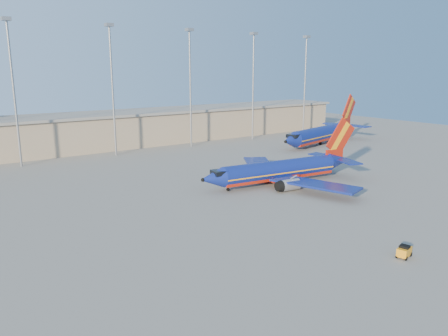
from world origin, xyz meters
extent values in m
plane|color=slate|center=(0.00, 0.00, 0.00)|extent=(220.00, 220.00, 0.00)
cube|color=gray|center=(10.00, 58.00, 4.00)|extent=(120.00, 15.00, 8.00)
cube|color=slate|center=(10.00, 58.00, 8.20)|extent=(122.00, 16.00, 0.60)
cylinder|color=gray|center=(-25.00, 46.00, 14.00)|extent=(0.44, 0.44, 28.00)
cube|color=gray|center=(-25.00, 46.00, 28.30)|extent=(1.60, 1.60, 0.70)
cylinder|color=gray|center=(-5.00, 46.00, 14.00)|extent=(0.44, 0.44, 28.00)
cube|color=gray|center=(-5.00, 46.00, 28.30)|extent=(1.60, 1.60, 0.70)
cylinder|color=gray|center=(15.00, 46.00, 14.00)|extent=(0.44, 0.44, 28.00)
cube|color=gray|center=(15.00, 46.00, 28.30)|extent=(1.60, 1.60, 0.70)
cylinder|color=gray|center=(35.00, 46.00, 14.00)|extent=(0.44, 0.44, 28.00)
cube|color=gray|center=(35.00, 46.00, 28.30)|extent=(1.60, 1.60, 0.70)
cylinder|color=gray|center=(55.00, 46.00, 14.00)|extent=(0.44, 0.44, 28.00)
cube|color=gray|center=(55.00, 46.00, 28.30)|extent=(1.60, 1.60, 0.70)
cylinder|color=navy|center=(7.63, 5.73, 2.41)|extent=(21.64, 5.98, 3.30)
cube|color=#A51E0D|center=(7.63, 5.73, 1.56)|extent=(21.56, 5.37, 1.16)
cube|color=#FF9D15|center=(7.63, 5.73, 2.18)|extent=(21.64, 6.02, 0.20)
cone|color=navy|center=(-4.84, 7.32, 2.41)|extent=(4.13, 3.75, 3.30)
cube|color=black|center=(-3.69, 7.17, 3.25)|extent=(2.42, 2.57, 0.71)
cone|color=navy|center=(20.54, 4.08, 2.72)|extent=(5.02, 3.86, 3.30)
cube|color=#A51E0D|center=(19.83, 4.17, 3.92)|extent=(3.78, 0.96, 1.96)
cube|color=#A51E0D|center=(21.07, 4.01, 7.04)|extent=(6.53, 1.11, 7.11)
cube|color=#FF9D15|center=(20.90, 4.03, 7.04)|extent=(4.37, 0.92, 5.58)
cube|color=navy|center=(20.57, 7.13, 3.21)|extent=(3.13, 5.91, 0.20)
cube|color=navy|center=(19.80, 1.11, 3.21)|extent=(4.41, 6.27, 0.20)
cube|color=navy|center=(9.95, 13.34, 1.60)|extent=(10.98, 14.12, 0.31)
cube|color=navy|center=(7.96, -2.22, 1.60)|extent=(8.24, 14.52, 0.31)
cube|color=#A51E0D|center=(8.07, 5.67, 1.20)|extent=(5.75, 4.13, 0.89)
cylinder|color=gray|center=(7.16, 10.46, 1.03)|extent=(3.42, 2.26, 1.87)
cylinder|color=gray|center=(5.98, 1.26, 1.03)|extent=(3.42, 2.26, 1.87)
cylinder|color=gray|center=(-2.09, 6.97, 0.49)|extent=(0.24, 0.24, 0.98)
cylinder|color=black|center=(-2.09, 6.97, 0.29)|extent=(0.59, 0.29, 0.57)
cylinder|color=black|center=(9.25, 7.86, 0.37)|extent=(0.80, 0.58, 0.75)
cylinder|color=black|center=(8.66, 3.26, 0.37)|extent=(0.80, 0.58, 0.75)
cylinder|color=navy|center=(43.56, 28.69, 2.79)|extent=(24.97, 9.43, 3.82)
cube|color=#A51E0D|center=(43.56, 28.69, 1.81)|extent=(24.80, 8.72, 1.34)
cube|color=#FF9D15|center=(43.56, 28.69, 2.53)|extent=(24.98, 9.47, 0.23)
cone|color=navy|center=(29.40, 25.34, 2.79)|extent=(5.10, 4.71, 3.82)
cube|color=black|center=(30.71, 25.65, 3.77)|extent=(3.03, 3.18, 0.83)
cone|color=navy|center=(58.21, 32.17, 3.15)|extent=(6.10, 4.95, 3.82)
cube|color=#A51E0D|center=(57.41, 31.98, 4.54)|extent=(4.35, 1.55, 2.27)
cube|color=#A51E0D|center=(58.81, 32.31, 8.15)|extent=(7.44, 2.07, 8.23)
cube|color=#FF9D15|center=(58.61, 32.26, 8.15)|extent=(5.00, 1.58, 6.46)
cube|color=navy|center=(57.00, 35.48, 3.71)|extent=(5.62, 7.29, 0.23)
cube|color=navy|center=(58.62, 28.66, 3.71)|extent=(3.25, 6.67, 0.23)
cylinder|color=black|center=(43.56, 28.69, 0.46)|extent=(0.87, 0.87, 0.93)
cube|color=orange|center=(-2.13, -24.00, 0.64)|extent=(1.99, 1.41, 0.86)
cube|color=black|center=(-2.13, -24.00, 1.16)|extent=(1.05, 1.11, 0.30)
cylinder|color=black|center=(-2.91, -23.70, 0.22)|extent=(0.47, 0.25, 0.45)
cylinder|color=black|center=(-2.70, -24.62, 0.22)|extent=(0.47, 0.25, 0.45)
cylinder|color=black|center=(-1.57, -23.39, 0.22)|extent=(0.47, 0.25, 0.45)
cylinder|color=black|center=(-1.36, -24.31, 0.22)|extent=(0.47, 0.25, 0.45)
camera|label=1|loc=(-41.99, -47.30, 19.13)|focal=35.00mm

